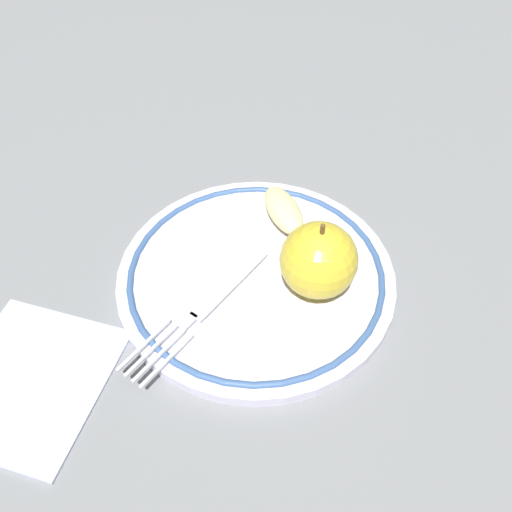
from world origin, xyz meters
TOP-DOWN VIEW (x-y plane):
  - ground_plane at (0.00, 0.00)m, footprint 2.00×2.00m
  - plate at (0.01, -0.02)m, footprint 0.24×0.24m
  - apple_red_whole at (-0.01, -0.07)m, footprint 0.06×0.06m
  - apple_slice_front at (0.07, -0.06)m, footprint 0.07×0.04m
  - fork at (-0.02, 0.03)m, footprint 0.13×0.14m
  - napkin_folded at (-0.06, 0.17)m, footprint 0.17×0.16m

SIDE VIEW (x-z plane):
  - ground_plane at x=0.00m, z-range 0.00..0.00m
  - napkin_folded at x=-0.06m, z-range 0.00..0.01m
  - plate at x=0.01m, z-range 0.00..0.01m
  - fork at x=-0.02m, z-range 0.01..0.02m
  - apple_slice_front at x=0.07m, z-range 0.01..0.04m
  - apple_red_whole at x=-0.01m, z-range 0.01..0.08m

